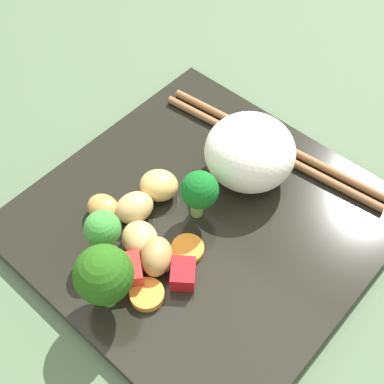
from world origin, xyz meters
The scene contains 17 objects.
ground_plane centered at (0.00, 0.00, -1.00)cm, with size 110.00×110.00×2.00cm, color #4C6446.
square_plate centered at (0.00, 0.00, 0.62)cm, with size 28.18×28.18×1.23cm, color black.
rice_mound centered at (6.42, -0.50, 4.29)cm, with size 8.07×8.12×6.10cm, color white.
broccoli_floret_0 centered at (-10.74, 0.77, 5.25)cm, with size 4.50×4.50×6.38cm.
broccoli_floret_1 centered at (-7.71, 4.16, 4.20)cm, with size 3.00×3.00×4.91cm.
broccoli_floret_2 centered at (-0.23, 0.53, 4.64)cm, with size 3.24×3.24×5.22cm.
carrot_slice_0 centered at (-8.68, -1.29, 1.57)cm, with size 2.75×2.75×0.66cm, color orange.
carrot_slice_1 centered at (-10.35, 3.13, 1.55)cm, with size 2.18×2.18×0.62cm, color orange.
carrot_slice_2 centered at (-3.44, -1.06, 1.50)cm, with size 2.76×2.76×0.54cm, color orange.
pepper_chunk_0 centered at (-8.61, 1.17, 2.20)cm, with size 2.81×2.59×1.94cm, color red.
pepper_chunk_1 centered at (-5.67, -2.46, 2.05)cm, with size 2.39×1.93×1.63cm, color red.
chicken_piece_0 centered at (-6.05, -0.38, 2.56)cm, with size 3.43×2.56×2.65cm, color tan.
chicken_piece_1 centered at (-5.55, 2.36, 2.28)cm, with size 3.31×2.96×2.09cm, color tan.
chicken_piece_2 centered at (-5.27, 6.91, 2.23)cm, with size 2.98×2.47×2.00cm, color #C18C45.
chicken_piece_3 centered at (-0.51, 4.71, 2.46)cm, with size 3.45×3.16×2.46cm, color #D8B260.
chicken_piece_4 centered at (-3.63, 4.74, 2.42)cm, with size 3.43×2.85×2.37cm, color tan.
chopstick_pair centered at (10.37, -0.24, 1.62)cm, with size 3.56×23.68×0.77cm.
Camera 1 is at (-20.78, -15.92, 39.95)cm, focal length 50.01 mm.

